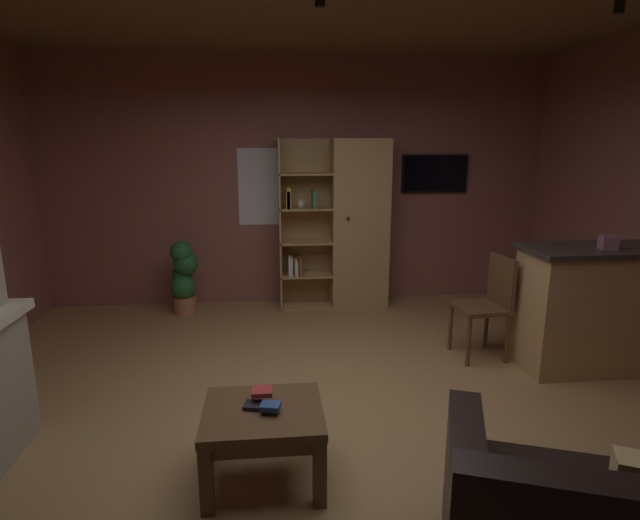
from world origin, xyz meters
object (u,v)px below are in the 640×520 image
(kitchen_bar_counter, at_px, (609,308))
(table_book_2, at_px, (262,391))
(coffee_table, at_px, (263,423))
(dining_chair, at_px, (489,300))
(potted_floor_plant, at_px, (184,276))
(table_book_0, at_px, (257,406))
(table_book_1, at_px, (270,406))
(wall_mounted_tv, at_px, (434,174))
(tissue_box, at_px, (608,243))
(bookshelf_cabinet, at_px, (351,225))

(kitchen_bar_counter, bearing_deg, table_book_2, -158.69)
(coffee_table, xyz_separation_m, dining_chair, (1.98, 1.53, 0.18))
(kitchen_bar_counter, distance_m, table_book_2, 3.12)
(table_book_2, distance_m, potted_floor_plant, 3.04)
(table_book_0, relative_size, table_book_1, 1.29)
(kitchen_bar_counter, relative_size, table_book_2, 13.02)
(dining_chair, relative_size, potted_floor_plant, 1.09)
(table_book_2, xyz_separation_m, potted_floor_plant, (-0.90, 2.90, -0.06))
(kitchen_bar_counter, height_order, table_book_0, kitchen_bar_counter)
(potted_floor_plant, distance_m, wall_mounted_tv, 3.16)
(tissue_box, bearing_deg, potted_floor_plant, 153.21)
(tissue_box, bearing_deg, table_book_1, -156.65)
(bookshelf_cabinet, relative_size, coffee_table, 2.92)
(table_book_1, height_order, potted_floor_plant, potted_floor_plant)
(dining_chair, relative_size, wall_mounted_tv, 1.16)
(tissue_box, xyz_separation_m, potted_floor_plant, (-3.66, 1.85, -0.66))
(potted_floor_plant, bearing_deg, table_book_0, -73.64)
(table_book_0, xyz_separation_m, table_book_1, (0.08, -0.06, 0.03))
(kitchen_bar_counter, distance_m, wall_mounted_tv, 2.51)
(bookshelf_cabinet, bearing_deg, wall_mounted_tv, 11.52)
(coffee_table, height_order, table_book_0, table_book_0)
(bookshelf_cabinet, distance_m, tissue_box, 2.67)
(table_book_0, bearing_deg, kitchen_bar_counter, 22.08)
(potted_floor_plant, bearing_deg, table_book_1, -72.61)
(coffee_table, bearing_deg, wall_mounted_tv, 58.61)
(coffee_table, bearing_deg, tissue_box, 22.26)
(bookshelf_cabinet, relative_size, table_book_1, 18.47)
(tissue_box, xyz_separation_m, table_book_0, (-2.79, -1.11, -0.66))
(table_book_2, bearing_deg, tissue_box, 20.86)
(kitchen_bar_counter, bearing_deg, dining_chair, 161.01)
(table_book_0, height_order, wall_mounted_tv, wall_mounted_tv)
(coffee_table, height_order, dining_chair, dining_chair)
(bookshelf_cabinet, xyz_separation_m, table_book_1, (-0.96, -3.18, -0.48))
(tissue_box, distance_m, wall_mounted_tv, 2.37)
(table_book_2, bearing_deg, kitchen_bar_counter, 21.31)
(tissue_box, distance_m, potted_floor_plant, 4.15)
(table_book_0, bearing_deg, table_book_1, -38.74)
(tissue_box, relative_size, table_book_0, 0.88)
(bookshelf_cabinet, bearing_deg, table_book_0, -108.47)
(bookshelf_cabinet, bearing_deg, coffee_table, -107.79)
(dining_chair, bearing_deg, kitchen_bar_counter, -18.99)
(table_book_0, height_order, table_book_2, table_book_2)
(coffee_table, relative_size, table_book_2, 5.73)
(coffee_table, xyz_separation_m, table_book_1, (0.04, -0.04, 0.13))
(table_book_1, xyz_separation_m, potted_floor_plant, (-0.95, 3.02, -0.03))
(table_book_0, xyz_separation_m, table_book_2, (0.03, 0.06, 0.05))
(potted_floor_plant, bearing_deg, coffee_table, -73.12)
(coffee_table, xyz_separation_m, wall_mounted_tv, (2.04, 3.35, 1.18))
(table_book_1, bearing_deg, table_book_2, 111.45)
(kitchen_bar_counter, xyz_separation_m, table_book_2, (-2.91, -1.13, -0.02))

